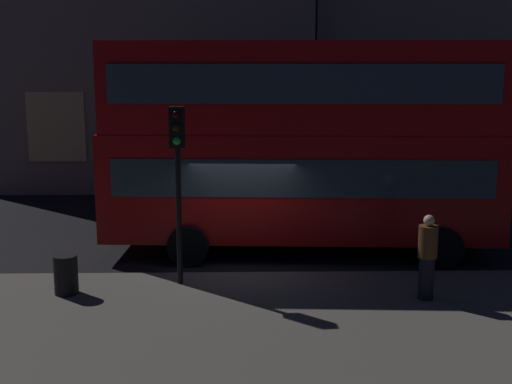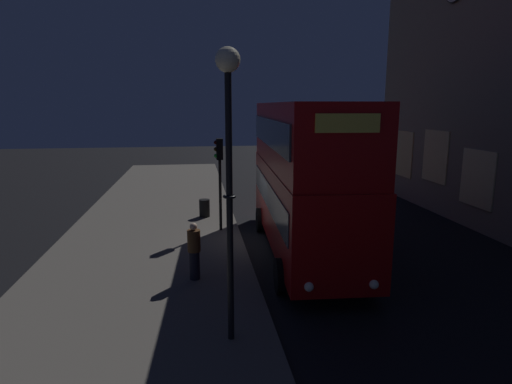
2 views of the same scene
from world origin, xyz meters
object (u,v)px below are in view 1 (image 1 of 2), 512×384
(double_decker_bus, at_px, (300,138))
(traffic_light_near_kerb, at_px, (177,158))
(pedestrian, at_px, (427,257))
(litter_bin, at_px, (66,275))

(double_decker_bus, distance_m, traffic_light_near_kerb, 3.98)
(double_decker_bus, xyz_separation_m, pedestrian, (2.22, -3.89, -1.96))
(traffic_light_near_kerb, distance_m, litter_bin, 3.32)
(double_decker_bus, xyz_separation_m, traffic_light_near_kerb, (-2.82, -2.81, -0.10))
(traffic_light_near_kerb, distance_m, pedestrian, 5.48)
(pedestrian, bearing_deg, traffic_light_near_kerb, -98.36)
(traffic_light_near_kerb, bearing_deg, double_decker_bus, 42.97)
(double_decker_bus, relative_size, traffic_light_near_kerb, 2.64)
(pedestrian, distance_m, litter_bin, 7.36)
(pedestrian, bearing_deg, litter_bin, -90.06)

